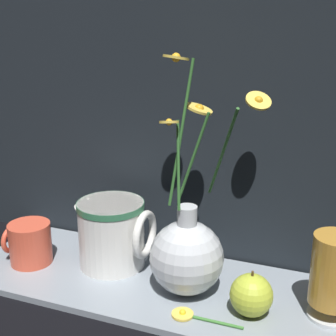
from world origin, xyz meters
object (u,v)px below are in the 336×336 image
at_px(ceramic_pitcher, 113,231).
at_px(orange_fruit, 251,295).
at_px(tea_glass, 334,272).
at_px(vase_with_flowers, 187,253).
at_px(yellow_mug, 29,243).

relative_size(ceramic_pitcher, orange_fruit, 1.96).
height_order(tea_glass, orange_fruit, tea_glass).
distance_m(vase_with_flowers, orange_fruit, 0.13).
xyz_separation_m(vase_with_flowers, tea_glass, (0.24, 0.01, 0.01)).
height_order(vase_with_flowers, ceramic_pitcher, vase_with_flowers).
relative_size(yellow_mug, ceramic_pitcher, 0.60).
relative_size(tea_glass, orange_fruit, 1.82).
bearing_deg(vase_with_flowers, tea_glass, 2.65).
xyz_separation_m(ceramic_pitcher, tea_glass, (0.40, -0.03, 0.01)).
relative_size(vase_with_flowers, orange_fruit, 5.22).
bearing_deg(orange_fruit, tea_glass, 18.43).
height_order(ceramic_pitcher, orange_fruit, ceramic_pitcher).
relative_size(yellow_mug, tea_glass, 0.64).
height_order(vase_with_flowers, yellow_mug, vase_with_flowers).
bearing_deg(orange_fruit, vase_with_flowers, 166.42).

